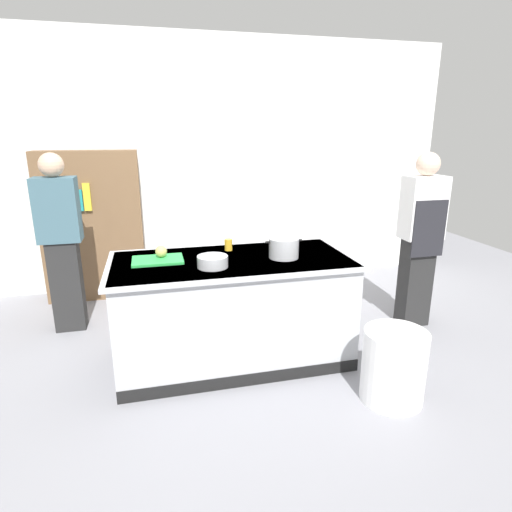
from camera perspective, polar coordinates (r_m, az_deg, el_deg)
The scene contains 12 objects.
ground_plane at distance 3.83m, azimuth -2.99°, elevation -13.40°, with size 10.00×10.00×0.00m, color gray.
back_wall at distance 5.41m, azimuth -7.60°, elevation 12.05°, with size 6.40×0.12×3.00m, color white.
counter_island at distance 3.62m, azimuth -3.10°, elevation -7.00°, with size 1.98×0.98×0.90m.
cutting_board at distance 3.49m, azimuth -13.07°, elevation -0.53°, with size 0.40×0.28×0.02m, color green.
onion at distance 3.52m, azimuth -12.63°, elevation 0.60°, with size 0.09×0.09×0.09m, color tan.
stock_pot at distance 3.49m, azimuth 3.76°, elevation 1.10°, with size 0.31×0.24×0.16m.
mixing_bowl at distance 3.26m, azimuth -5.85°, elevation -0.74°, with size 0.24×0.24×0.09m, color #B7BABF.
juice_cup at distance 3.71m, azimuth -3.73°, elevation 1.53°, with size 0.07×0.07×0.10m, color yellow.
trash_bin at distance 3.33m, azimuth 18.00°, elevation -13.85°, with size 0.46×0.46×0.54m, color white.
person_chef at distance 4.43m, azimuth 21.19°, elevation 2.41°, with size 0.38×0.25×1.72m.
person_guest at distance 4.43m, azimuth -24.70°, elevation 1.97°, with size 0.38×0.24×1.72m.
bookshelf at distance 5.21m, azimuth -21.10°, elevation 3.72°, with size 1.10×0.31×1.70m.
Camera 1 is at (-0.61, -3.26, 1.91)m, focal length 29.78 mm.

